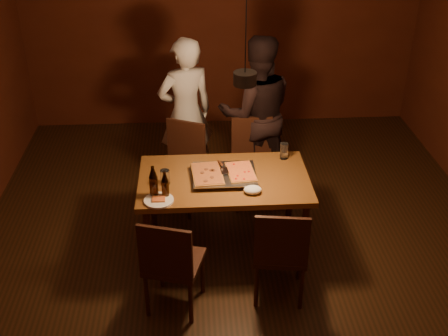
{
  "coord_description": "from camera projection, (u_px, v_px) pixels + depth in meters",
  "views": [
    {
      "loc": [
        -0.41,
        -4.02,
        3.28
      ],
      "look_at": [
        -0.15,
        0.21,
        0.85
      ],
      "focal_mm": 45.0,
      "sensor_mm": 36.0,
      "label": 1
    }
  ],
  "objects": [
    {
      "name": "chair_near_left",
      "position": [
        170.0,
        258.0,
        4.3
      ],
      "size": [
        0.52,
        0.52,
        0.49
      ],
      "rotation": [
        0.0,
        0.0,
        -0.29
      ],
      "color": "#38190F",
      "rests_on": "floor"
    },
    {
      "name": "water_glass_right",
      "position": [
        284.0,
        151.0,
        5.2
      ],
      "size": [
        0.08,
        0.08,
        0.15
      ],
      "primitive_type": "cylinder",
      "color": "silver",
      "rests_on": "dining_table"
    },
    {
      "name": "pizza_tray",
      "position": [
        224.0,
        176.0,
        4.91
      ],
      "size": [
        0.55,
        0.45,
        0.05
      ],
      "primitive_type": "cube",
      "rotation": [
        0.0,
        0.0,
        0.01
      ],
      "color": "silver",
      "rests_on": "dining_table"
    },
    {
      "name": "room_shell",
      "position": [
        244.0,
        120.0,
        4.43
      ],
      "size": [
        6.0,
        6.0,
        6.0
      ],
      "color": "#381E0F",
      "rests_on": "ground"
    },
    {
      "name": "diner_white",
      "position": [
        186.0,
        113.0,
        5.95
      ],
      "size": [
        0.7,
        0.58,
        1.65
      ],
      "primitive_type": "imported",
      "rotation": [
        0.0,
        0.0,
        3.49
      ],
      "color": "silver",
      "rests_on": "floor"
    },
    {
      "name": "pizza_meat",
      "position": [
        207.0,
        174.0,
        4.88
      ],
      "size": [
        0.29,
        0.43,
        0.02
      ],
      "primitive_type": "cube",
      "rotation": [
        0.0,
        0.0,
        0.08
      ],
      "color": "maroon",
      "rests_on": "pizza_tray"
    },
    {
      "name": "chair_far_left",
      "position": [
        182.0,
        157.0,
        5.7
      ],
      "size": [
        0.56,
        0.56,
        0.49
      ],
      "rotation": [
        0.0,
        0.0,
        2.71
      ],
      "color": "#38190F",
      "rests_on": "floor"
    },
    {
      "name": "napkin",
      "position": [
        253.0,
        190.0,
        4.7
      ],
      "size": [
        0.15,
        0.12,
        0.06
      ],
      "primitive_type": "ellipsoid",
      "color": "white",
      "rests_on": "dining_table"
    },
    {
      "name": "pendant_lamp",
      "position": [
        245.0,
        77.0,
        4.25
      ],
      "size": [
        0.18,
        0.18,
        1.1
      ],
      "color": "black",
      "rests_on": "ceiling"
    },
    {
      "name": "water_glass_left",
      "position": [
        165.0,
        177.0,
        4.82
      ],
      "size": [
        0.08,
        0.08,
        0.13
      ],
      "primitive_type": "cylinder",
      "color": "silver",
      "rests_on": "dining_table"
    },
    {
      "name": "beer_bottle_b",
      "position": [
        165.0,
        185.0,
        4.61
      ],
      "size": [
        0.06,
        0.06,
        0.24
      ],
      "color": "black",
      "rests_on": "dining_table"
    },
    {
      "name": "dining_table",
      "position": [
        224.0,
        185.0,
        4.97
      ],
      "size": [
        1.5,
        0.9,
        0.75
      ],
      "color": "brown",
      "rests_on": "floor"
    },
    {
      "name": "pizza_cheese",
      "position": [
        241.0,
        171.0,
        4.91
      ],
      "size": [
        0.27,
        0.38,
        0.02
      ],
      "primitive_type": "cube",
      "rotation": [
        0.0,
        0.0,
        0.1
      ],
      "color": "gold",
      "rests_on": "pizza_tray"
    },
    {
      "name": "chair_near_right",
      "position": [
        281.0,
        247.0,
        4.42
      ],
      "size": [
        0.47,
        0.47,
        0.49
      ],
      "rotation": [
        0.0,
        0.0,
        -0.14
      ],
      "color": "#38190F",
      "rests_on": "floor"
    },
    {
      "name": "spatula",
      "position": [
        224.0,
        171.0,
        4.91
      ],
      "size": [
        0.14,
        0.25,
        0.04
      ],
      "primitive_type": null,
      "rotation": [
        0.0,
        0.0,
        0.2
      ],
      "color": "silver",
      "rests_on": "pizza_tray"
    },
    {
      "name": "chair_far_right",
      "position": [
        253.0,
        153.0,
        5.78
      ],
      "size": [
        0.43,
        0.43,
        0.49
      ],
      "rotation": [
        0.0,
        0.0,
        3.17
      ],
      "color": "#38190F",
      "rests_on": "floor"
    },
    {
      "name": "plate_slice",
      "position": [
        159.0,
        200.0,
        4.6
      ],
      "size": [
        0.25,
        0.25,
        0.03
      ],
      "color": "white",
      "rests_on": "dining_table"
    },
    {
      "name": "beer_bottle_a",
      "position": [
        153.0,
        181.0,
        4.61
      ],
      "size": [
        0.07,
        0.07,
        0.28
      ],
      "color": "black",
      "rests_on": "dining_table"
    },
    {
      "name": "diner_dark",
      "position": [
        257.0,
        113.0,
        5.91
      ],
      "size": [
        0.86,
        0.69,
        1.68
      ],
      "primitive_type": "imported",
      "rotation": [
        0.0,
        0.0,
        3.21
      ],
      "color": "black",
      "rests_on": "floor"
    }
  ]
}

